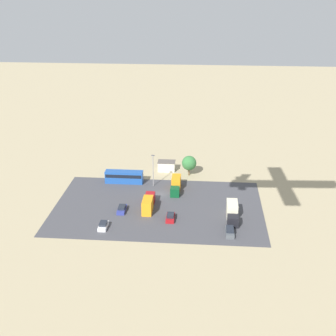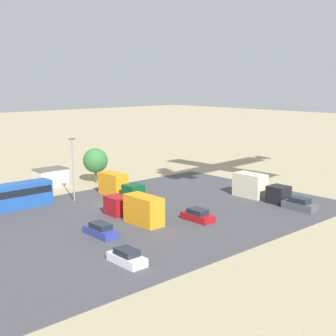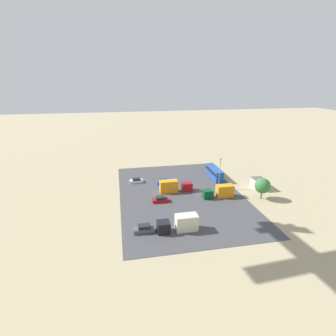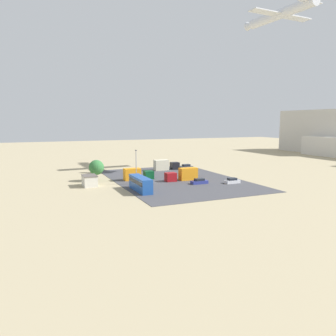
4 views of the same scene
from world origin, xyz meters
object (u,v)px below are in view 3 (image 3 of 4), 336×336
(parked_truck_1, at_px, (174,186))
(parked_truck_2, at_px, (180,224))
(parked_truck_0, at_px, (220,192))
(parked_car_0, at_px, (136,181))
(shed_building, at_px, (259,184))
(bus, at_px, (214,172))
(parked_car_1, at_px, (164,182))
(parked_car_3, at_px, (144,229))
(parked_car_2, at_px, (160,200))

(parked_truck_1, distance_m, parked_truck_2, 20.48)
(parked_truck_0, bearing_deg, parked_car_0, 55.28)
(parked_car_0, bearing_deg, shed_building, -107.74)
(bus, xyz_separation_m, parked_truck_1, (-8.60, 15.46, -0.26))
(parked_car_1, distance_m, parked_car_3, 27.19)
(parked_truck_1, bearing_deg, parked_car_2, -40.18)
(shed_building, relative_size, bus, 0.49)
(parked_car_1, relative_size, parked_car_2, 1.05)
(parked_truck_1, relative_size, parked_truck_2, 1.07)
(bus, bearing_deg, parked_car_3, 47.04)
(shed_building, height_order, parked_car_2, shed_building)
(parked_car_1, bearing_deg, parked_car_2, -14.98)
(bus, height_order, parked_truck_1, parked_truck_1)
(shed_building, bearing_deg, parked_truck_1, 84.83)
(bus, xyz_separation_m, parked_truck_2, (-28.85, 18.51, -0.23))
(bus, relative_size, parked_car_3, 2.26)
(parked_car_0, relative_size, parked_truck_1, 0.44)
(bus, distance_m, parked_truck_2, 34.28)
(bus, distance_m, parked_truck_0, 15.07)
(parked_truck_1, height_order, parked_truck_2, parked_truck_2)
(shed_building, distance_m, parked_truck_0, 14.30)
(bus, height_order, parked_truck_0, bus)
(parked_car_3, height_order, parked_truck_1, parked_truck_1)
(parked_car_0, distance_m, parked_car_1, 8.85)
(bus, bearing_deg, parked_car_1, 7.73)
(parked_car_2, relative_size, parked_truck_0, 0.50)
(parked_car_0, bearing_deg, parked_truck_1, -131.95)
(parked_car_0, xyz_separation_m, parked_truck_0, (-15.02, -21.68, 0.93))
(parked_car_2, bearing_deg, parked_car_0, 19.20)
(parked_car_0, distance_m, parked_truck_2, 30.15)
(parked_car_1, height_order, parked_car_3, parked_car_3)
(shed_building, xyz_separation_m, parked_car_2, (-3.50, 30.32, -0.74))
(bus, distance_m, parked_car_1, 17.32)
(shed_building, relative_size, parked_truck_1, 0.55)
(parked_car_0, bearing_deg, parked_car_2, -160.80)
(parked_car_0, xyz_separation_m, parked_truck_2, (-29.30, -7.01, 1.00))
(bus, xyz_separation_m, parked_car_0, (0.45, 25.53, -1.23))
(parked_car_2, bearing_deg, shed_building, -83.41)
(shed_building, xyz_separation_m, parked_car_3, (-17.10, 36.04, -0.66))
(shed_building, relative_size, parked_car_3, 1.11)
(parked_car_1, bearing_deg, parked_truck_1, 14.88)
(shed_building, bearing_deg, parked_car_1, 72.44)
(parked_truck_1, bearing_deg, parked_car_0, -131.95)
(shed_building, bearing_deg, bus, 42.44)
(parked_car_2, relative_size, parked_truck_2, 0.49)
(parked_car_1, distance_m, parked_truck_2, 26.58)
(parked_car_0, relative_size, parked_truck_0, 0.48)
(shed_building, xyz_separation_m, parked_car_1, (8.57, 27.09, -0.75))
(parked_car_1, height_order, parked_truck_2, parked_truck_2)
(parked_car_1, bearing_deg, parked_car_3, -19.23)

